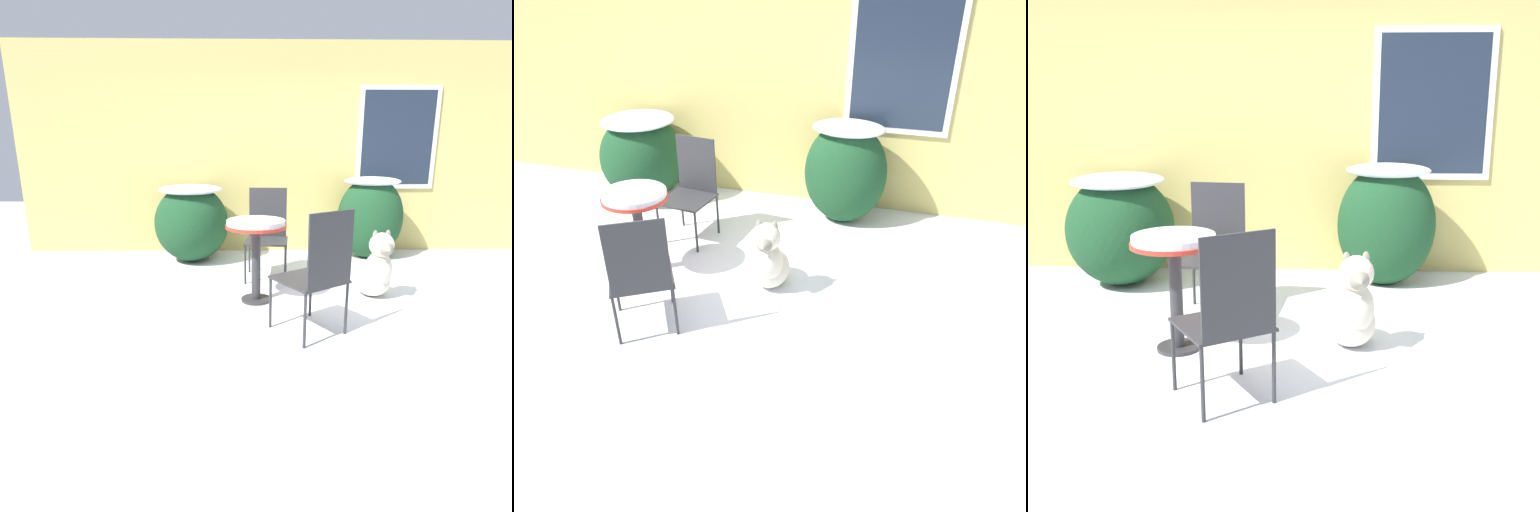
% 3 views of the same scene
% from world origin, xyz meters
% --- Properties ---
extents(ground_plane, '(16.00, 16.00, 0.00)m').
position_xyz_m(ground_plane, '(0.00, 0.00, 0.00)').
color(ground_plane, white).
extents(house_wall, '(8.00, 0.10, 2.86)m').
position_xyz_m(house_wall, '(0.06, 2.20, 1.44)').
color(house_wall, tan).
rests_on(house_wall, ground_plane).
extents(shrub_left, '(0.97, 1.01, 1.02)m').
position_xyz_m(shrub_left, '(-1.54, 1.65, 0.54)').
color(shrub_left, '#194223').
rests_on(shrub_left, ground_plane).
extents(shrub_middle, '(0.89, 0.69, 1.11)m').
position_xyz_m(shrub_middle, '(0.88, 1.74, 0.59)').
color(shrub_middle, '#194223').
rests_on(shrub_middle, ground_plane).
extents(patio_table, '(0.58, 0.58, 0.81)m').
position_xyz_m(patio_table, '(-0.71, 0.12, 0.66)').
color(patio_table, '#2D2D30').
rests_on(patio_table, ground_plane).
extents(patio_chair_near_table, '(0.53, 0.53, 1.03)m').
position_xyz_m(patio_chair_near_table, '(-0.57, 0.93, 0.55)').
color(patio_chair_near_table, '#2D2D30').
rests_on(patio_chair_near_table, ground_plane).
extents(patio_chair_far_side, '(0.66, 0.66, 1.03)m').
position_xyz_m(patio_chair_far_side, '(-0.25, -0.65, 0.55)').
color(patio_chair_far_side, '#2D2D30').
rests_on(patio_chair_far_side, ground_plane).
extents(dog, '(0.40, 0.66, 0.71)m').
position_xyz_m(dog, '(0.49, 0.20, 0.27)').
color(dog, beige).
rests_on(dog, ground_plane).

